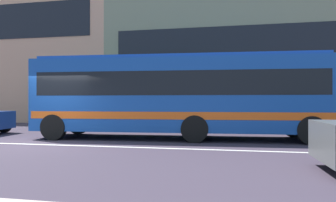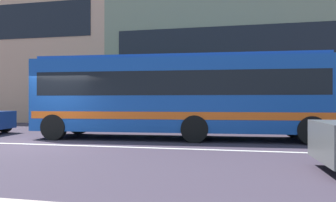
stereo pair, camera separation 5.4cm
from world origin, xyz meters
TOP-DOWN VIEW (x-y plane):
  - ground_plane at (0.00, 0.00)m, footprint 160.00×160.00m
  - lane_centre_line at (0.00, 0.00)m, footprint 60.00×0.16m
  - hedge_row_far at (1.53, 6.67)m, footprint 12.58×1.10m
  - apartment_block_right at (11.23, 14.64)m, footprint 25.87×10.04m
  - transit_bus at (4.49, 2.64)m, footprint 11.65×3.20m

SIDE VIEW (x-z plane):
  - ground_plane at x=0.00m, z-range 0.00..0.00m
  - lane_centre_line at x=0.00m, z-range 0.00..0.01m
  - hedge_row_far at x=1.53m, z-range 0.00..0.98m
  - transit_bus at x=4.49m, z-range 0.17..3.46m
  - apartment_block_right at x=11.23m, z-range 0.00..9.04m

